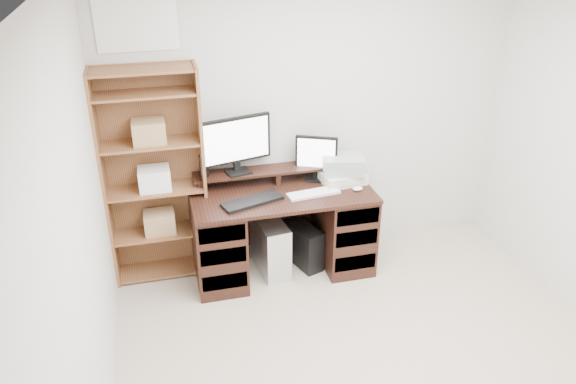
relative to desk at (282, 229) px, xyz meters
name	(u,v)px	position (x,y,z in m)	size (l,w,h in m)	color
room	(414,233)	(0.34, -1.64, 0.86)	(3.54, 4.04, 2.54)	#B9A691
desk	(282,229)	(0.00, 0.00, 0.00)	(1.50, 0.70, 0.75)	black
riser_shelf	(276,171)	(0.00, 0.21, 0.45)	(1.40, 0.22, 0.12)	black
monitor_wide	(236,142)	(-0.33, 0.21, 0.75)	(0.59, 0.21, 0.48)	black
monitor_small	(316,156)	(0.34, 0.16, 0.57)	(0.34, 0.20, 0.39)	black
speaker	(204,165)	(-0.60, 0.22, 0.57)	(0.07, 0.07, 0.18)	black
keyboard_black	(252,201)	(-0.27, -0.13, 0.37)	(0.50, 0.17, 0.03)	black
keyboard_white	(314,193)	(0.24, -0.11, 0.37)	(0.43, 0.13, 0.02)	silver
mouse	(358,189)	(0.61, -0.13, 0.38)	(0.09, 0.06, 0.03)	white
printer	(342,177)	(0.54, 0.05, 0.41)	(0.36, 0.27, 0.09)	beige
basket	(343,165)	(0.54, 0.05, 0.52)	(0.34, 0.24, 0.14)	#92979C
tower_silver	(270,246)	(-0.10, 0.00, -0.15)	(0.21, 0.48, 0.48)	silver
tower_black	(304,246)	(0.20, 0.00, -0.20)	(0.27, 0.41, 0.38)	black
bookshelf	(154,175)	(-1.00, 0.21, 0.53)	(0.80, 0.30, 1.80)	brown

